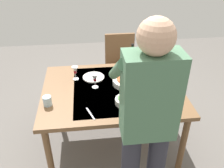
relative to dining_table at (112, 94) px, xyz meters
name	(u,v)px	position (x,y,z in m)	size (l,w,h in m)	color
ground_plane	(112,141)	(0.00, 0.00, -0.66)	(6.00, 6.00, 0.00)	#66605B
dining_table	(112,94)	(0.00, 0.00, 0.00)	(1.39, 1.08, 0.73)	brown
chair_near	(120,63)	(-0.22, -0.92, -0.13)	(0.40, 0.40, 0.91)	#523019
person_server	(147,122)	(-0.15, 0.80, 0.30)	(0.42, 0.61, 1.69)	#2D2D38
wine_bottle	(132,59)	(-0.27, -0.40, 0.18)	(0.07, 0.07, 0.30)	black
wine_glass_left	(75,71)	(0.36, -0.22, 0.17)	(0.07, 0.07, 0.15)	white
wine_glass_right	(95,78)	(0.17, -0.04, 0.17)	(0.07, 0.07, 0.15)	white
water_cup_near_left	(47,101)	(0.61, 0.21, 0.11)	(0.08, 0.08, 0.09)	silver
water_cup_near_right	(163,72)	(-0.59, -0.19, 0.11)	(0.06, 0.06, 0.09)	silver
serving_bowl_pasta	(127,81)	(-0.16, -0.06, 0.10)	(0.30, 0.30, 0.07)	silver
side_bowl_salad	(125,101)	(-0.09, 0.27, 0.10)	(0.18, 0.18, 0.07)	silver
dinner_plate_near	(94,77)	(0.17, -0.23, 0.08)	(0.23, 0.23, 0.01)	silver
dinner_plate_far	(158,106)	(-0.37, 0.35, 0.08)	(0.23, 0.23, 0.01)	silver
table_knife	(155,90)	(-0.42, 0.09, 0.07)	(0.01, 0.20, 0.01)	silver
table_fork	(90,114)	(0.23, 0.38, 0.07)	(0.01, 0.18, 0.01)	silver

